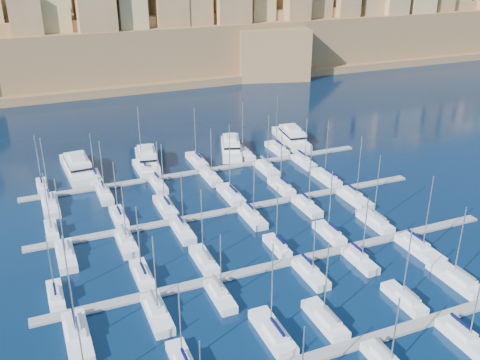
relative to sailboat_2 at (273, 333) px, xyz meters
name	(u,v)px	position (x,y,z in m)	size (l,w,h in m)	color
ground	(258,232)	(10.65, 28.04, -0.76)	(600.00, 600.00, 0.00)	black
pontoon_near	(361,342)	(10.65, -5.96, -0.56)	(84.00, 2.00, 0.40)	slate
pontoon_mid_near	(287,262)	(10.65, 16.04, -0.56)	(84.00, 2.00, 0.40)	slate
pontoon_mid_far	(238,209)	(10.65, 38.04, -0.56)	(84.00, 2.00, 0.40)	slate
pontoon_far	(203,171)	(10.65, 60.04, -0.56)	(84.00, 2.00, 0.40)	slate
sailboat_2	(273,333)	(0.00, 0.00, 0.00)	(3.05, 10.16, 15.08)	silver
sailboat_3	(325,320)	(8.25, -0.44, -0.02)	(2.78, 9.26, 13.36)	silver
sailboat_4	(404,299)	(21.97, -0.86, -0.03)	(2.52, 8.41, 12.96)	silver
sailboat_5	(456,279)	(33.17, 0.20, 0.00)	(3.17, 10.56, 13.72)	silver
sailboat_10	(465,339)	(23.83, -11.40, -0.03)	(2.73, 9.11, 13.15)	silver
sailboat_12	(56,296)	(-27.09, 20.77, -0.05)	(2.30, 7.66, 11.40)	silver
sailboat_13	(142,275)	(-13.42, 21.20, -0.03)	(2.56, 8.53, 13.25)	silver
sailboat_14	(204,260)	(-2.60, 21.41, -0.02)	(2.69, 8.97, 14.10)	silver
sailboat_15	(277,246)	(11.06, 20.74, -0.04)	(2.28, 7.59, 12.68)	silver
sailboat_16	(329,233)	(22.21, 21.17, -0.03)	(2.54, 8.47, 13.37)	silver
sailboat_17	(375,222)	(32.81, 21.54, -0.01)	(2.77, 9.23, 14.77)	silver
sailboat_18	(77,336)	(-25.23, 9.72, 0.02)	(3.27, 10.90, 16.98)	silver
sailboat_19	(157,313)	(-13.78, 10.39, -0.01)	(2.86, 9.55, 14.35)	silver
sailboat_20	(220,296)	(-3.68, 10.93, -0.04)	(2.53, 8.43, 12.09)	silver
sailboat_21	(310,273)	(12.20, 10.79, -0.04)	(2.62, 8.72, 11.81)	silver
sailboat_22	(360,260)	(22.04, 11.05, -0.03)	(2.46, 8.20, 13.13)	silver
sailboat_23	(420,249)	(33.95, 9.99, 0.00)	(3.11, 10.36, 15.43)	silver
sailboat_24	(52,230)	(-25.81, 42.64, -0.04)	(2.22, 7.39, 12.59)	silver
sailboat_25	(119,217)	(-12.96, 43.14, -0.04)	(2.53, 8.42, 12.55)	silver
sailboat_26	(166,207)	(-3.20, 43.82, -0.01)	(2.94, 9.80, 14.55)	silver
sailboat_27	(231,195)	(11.42, 43.91, 0.01)	(2.99, 9.98, 16.79)	silver
sailboat_28	(282,187)	(23.46, 43.46, -0.01)	(2.72, 9.05, 14.68)	silver
sailboat_29	(326,178)	(35.21, 43.76, -0.01)	(2.90, 9.67, 14.72)	silver
sailboat_30	(66,255)	(-24.35, 32.15, 0.01)	(3.01, 10.02, 15.90)	silver
sailboat_31	(126,243)	(-13.71, 32.47, -0.02)	(2.82, 9.39, 13.51)	silver
sailboat_32	(183,231)	(-2.93, 32.72, -0.03)	(2.66, 8.86, 13.05)	silver
sailboat_33	(252,217)	(11.48, 32.64, -0.02)	(2.71, 9.02, 13.42)	silver
sailboat_34	(307,206)	(23.90, 32.74, -0.01)	(2.65, 8.83, 14.79)	silver
sailboat_35	(354,198)	(35.08, 32.06, 0.00)	(3.07, 10.22, 15.18)	silver
sailboat_36	(42,186)	(-25.93, 64.73, -0.04)	(2.28, 7.58, 12.82)	silver
sailboat_37	(95,177)	(-14.18, 65.05, -0.05)	(2.47, 8.23, 11.64)	silver
sailboat_38	(143,168)	(-2.67, 66.00, 0.01)	(3.05, 10.16, 16.24)	silver
sailboat_39	(197,160)	(11.01, 65.85, -0.01)	(2.96, 9.86, 14.45)	silver
sailboat_40	(244,153)	(23.75, 65.75, -0.01)	(2.90, 9.65, 14.61)	silver
sailboat_41	(277,148)	(33.44, 65.70, 0.00)	(2.86, 9.55, 15.32)	silver
sailboat_42	(50,205)	(-25.07, 53.80, 0.01)	(3.22, 10.74, 16.00)	silver
sailboat_43	(105,194)	(-13.78, 54.76, -0.03)	(2.64, 8.79, 13.50)	silver
sailboat_44	(159,185)	(-1.68, 55.09, -0.05)	(2.44, 8.12, 11.41)	silver
sailboat_45	(211,177)	(10.75, 54.76, -0.03)	(2.64, 8.79, 13.10)	silver
sailboat_46	(266,168)	(24.90, 54.30, -0.01)	(2.92, 9.73, 14.53)	silver
sailboat_47	(304,162)	(35.37, 54.67, -0.03)	(2.69, 8.97, 12.30)	silver
motor_yacht_a	(78,167)	(-17.26, 70.63, 0.96)	(6.63, 19.19, 5.25)	silver
motor_yacht_b	(147,159)	(-0.69, 69.43, 0.96)	(7.32, 16.95, 5.25)	silver
motor_yacht_c	(231,147)	(21.71, 69.31, 0.96)	(9.88, 16.82, 5.25)	silver
motor_yacht_d	(292,137)	(40.11, 70.16, 0.96)	(7.76, 18.49, 5.25)	silver
fortified_city	(106,36)	(10.46, 183.30, 13.98)	(460.00, 108.95, 59.52)	brown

